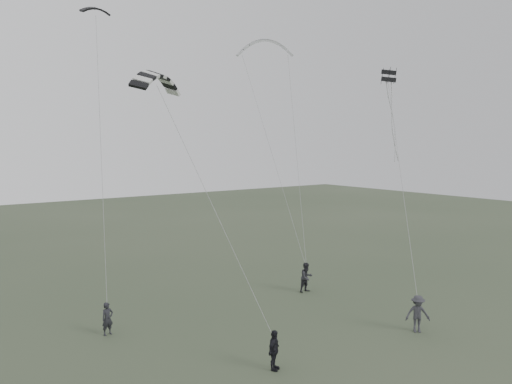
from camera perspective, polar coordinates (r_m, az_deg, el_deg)
ground at (r=25.08m, az=4.49°, el=-17.19°), size 140.00×140.00×0.00m
flyer_left at (r=27.15m, az=-16.61°, el=-13.71°), size 0.67×0.50×1.68m
flyer_right at (r=33.28m, az=5.80°, el=-9.68°), size 0.96×0.75×1.95m
flyer_center at (r=22.39m, az=2.07°, el=-17.62°), size 1.10×0.89×1.75m
flyer_far at (r=27.68m, az=17.99°, el=-13.10°), size 1.42×1.34×1.93m
kite_dark_small at (r=31.77m, az=-17.87°, el=19.34°), size 1.67×0.68×0.66m
kite_pale_large at (r=39.41m, az=1.04°, el=16.92°), size 4.30×3.58×1.91m
kite_striped at (r=24.63m, az=-11.32°, el=13.07°), size 3.41×2.77×1.46m
kite_box at (r=33.24m, az=14.93°, el=12.70°), size 0.71×0.82×0.83m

